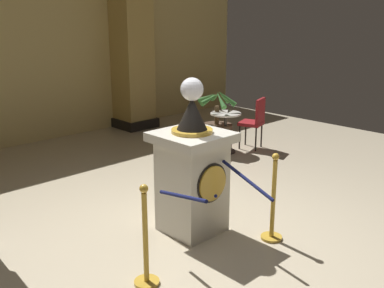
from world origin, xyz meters
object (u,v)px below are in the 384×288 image
stanchion_far (273,210)px  cafe_chair_red (255,119)px  cafe_table (225,127)px  potted_palm_right (217,132)px  pedestal_clock (192,172)px  stanchion_near (146,251)px

stanchion_far → cafe_chair_red: size_ratio=1.05×
cafe_table → potted_palm_right: bearing=98.1°
pedestal_clock → stanchion_near: (-1.06, -0.50, -0.37)m
stanchion_far → cafe_chair_red: bearing=41.7°
pedestal_clock → cafe_table: bearing=35.2°
potted_palm_right → cafe_table: 0.23m
stanchion_far → potted_palm_right: bearing=53.5°
potted_palm_right → stanchion_far: bearing=-126.5°
cafe_table → cafe_chair_red: cafe_chair_red is taller
stanchion_near → cafe_table: (3.64, 2.31, 0.12)m
pedestal_clock → cafe_chair_red: bearing=26.8°
pedestal_clock → potted_palm_right: pedestal_clock is taller
stanchion_near → stanchion_far: stanchion_far is taller
cafe_table → cafe_chair_red: size_ratio=0.77×
stanchion_near → cafe_chair_red: stanchion_near is taller
potted_palm_right → cafe_table: potted_palm_right is taller
stanchion_far → cafe_table: size_ratio=1.37×
cafe_table → stanchion_far: bearing=-128.8°
stanchion_near → stanchion_far: 1.58m
potted_palm_right → cafe_table: (0.03, -0.19, 0.13)m
potted_palm_right → cafe_chair_red: potted_palm_right is taller
stanchion_far → cafe_table: bearing=51.2°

